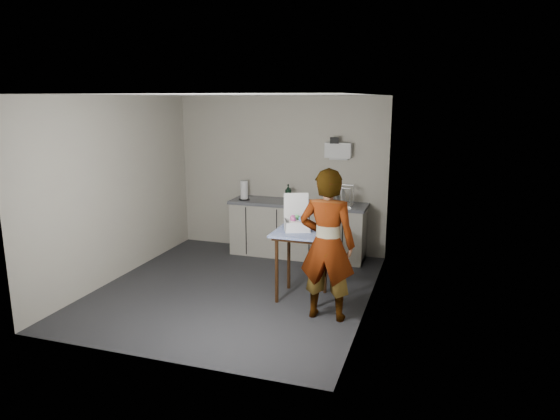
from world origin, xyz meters
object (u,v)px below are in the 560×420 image
(side_table, at_px, (302,240))
(dark_bottle, at_px, (289,195))
(standing_man, at_px, (327,245))
(soda_can, at_px, (300,199))
(bakery_box, at_px, (297,222))
(kitchen_counter, at_px, (298,231))
(soap_bottle, at_px, (288,193))
(paper_towel, at_px, (244,191))
(dish_rack, at_px, (338,201))

(side_table, xyz_separation_m, dark_bottle, (-0.71, 1.71, 0.23))
(standing_man, bearing_deg, dark_bottle, -62.92)
(soda_can, xyz_separation_m, bakery_box, (0.42, -1.63, 0.04))
(kitchen_counter, height_order, soda_can, soda_can)
(soap_bottle, xyz_separation_m, paper_towel, (-0.76, -0.01, 0.00))
(standing_man, relative_size, dish_rack, 4.00)
(kitchen_counter, bearing_deg, dark_bottle, 175.53)
(dark_bottle, relative_size, dish_rack, 0.48)
(soap_bottle, height_order, paper_towel, paper_towel)
(bakery_box, bearing_deg, soda_can, 83.68)
(standing_man, distance_m, dish_rack, 2.18)
(soap_bottle, relative_size, bakery_box, 0.66)
(soap_bottle, bearing_deg, dark_bottle, 102.75)
(standing_man, distance_m, soda_can, 2.38)
(standing_man, bearing_deg, dish_rack, -82.08)
(dark_bottle, xyz_separation_m, bakery_box, (0.62, -1.65, -0.02))
(side_table, bearing_deg, kitchen_counter, 108.01)
(side_table, xyz_separation_m, soda_can, (-0.51, 1.69, 0.18))
(kitchen_counter, relative_size, paper_towel, 6.99)
(standing_man, distance_m, paper_towel, 2.83)
(side_table, bearing_deg, bakery_box, 147.59)
(side_table, height_order, dish_rack, dish_rack)
(soda_can, distance_m, dish_rack, 0.63)
(soda_can, relative_size, dark_bottle, 0.50)
(soda_can, bearing_deg, standing_man, -66.51)
(kitchen_counter, bearing_deg, bakery_box, -74.50)
(bakery_box, bearing_deg, soap_bottle, 90.19)
(side_table, distance_m, bakery_box, 0.24)
(side_table, xyz_separation_m, bakery_box, (-0.09, 0.06, 0.22))
(soap_bottle, xyz_separation_m, dark_bottle, (-0.02, 0.10, -0.04))
(side_table, xyz_separation_m, dish_rack, (0.13, 1.66, 0.20))
(kitchen_counter, xyz_separation_m, bakery_box, (0.45, -1.64, 0.58))
(kitchen_counter, xyz_separation_m, dark_bottle, (-0.16, 0.01, 0.59))
(side_table, distance_m, dark_bottle, 1.86)
(side_table, height_order, soda_can, soda_can)
(paper_towel, bearing_deg, kitchen_counter, 5.87)
(side_table, bearing_deg, dark_bottle, 112.72)
(kitchen_counter, distance_m, standing_man, 2.45)
(soap_bottle, distance_m, dish_rack, 0.81)
(kitchen_counter, distance_m, side_table, 1.82)
(side_table, distance_m, paper_towel, 2.18)
(standing_man, relative_size, paper_towel, 5.62)
(soda_can, xyz_separation_m, dish_rack, (0.63, -0.03, 0.02))
(kitchen_counter, bearing_deg, side_table, -72.27)
(dark_bottle, bearing_deg, paper_towel, -171.87)
(dark_bottle, distance_m, paper_towel, 0.75)
(bakery_box, bearing_deg, dark_bottle, 89.72)
(soap_bottle, xyz_separation_m, dish_rack, (0.81, 0.05, -0.08))
(dark_bottle, bearing_deg, side_table, -67.56)
(paper_towel, bearing_deg, standing_man, -48.06)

